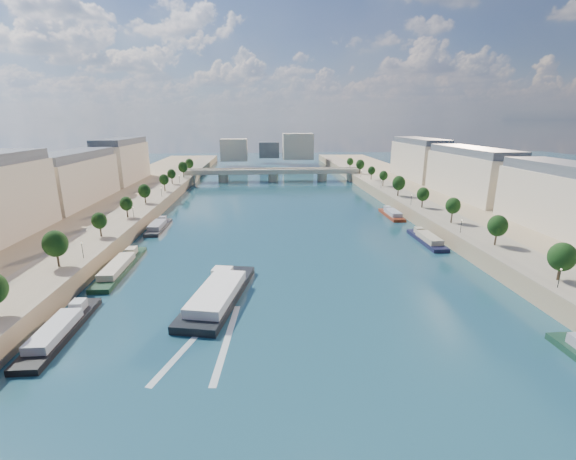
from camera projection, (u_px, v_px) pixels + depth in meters
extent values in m
plane|color=#0E353E|center=(286.00, 238.00, 129.65)|extent=(700.00, 700.00, 0.00)
cube|color=#9E8460|center=(63.00, 235.00, 124.05)|extent=(44.00, 520.00, 5.00)
cube|color=#9E8460|center=(492.00, 227.00, 133.86)|extent=(44.00, 520.00, 5.00)
cube|color=gray|center=(110.00, 227.00, 124.37)|extent=(14.00, 520.00, 0.10)
cube|color=gray|center=(451.00, 220.00, 132.14)|extent=(14.00, 520.00, 0.10)
cylinder|color=#382B1E|center=(64.00, 257.00, 91.39)|extent=(0.50, 0.50, 3.82)
ellipsoid|color=black|center=(62.00, 243.00, 90.41)|extent=(4.80, 4.80, 5.52)
cylinder|color=#382B1E|center=(104.00, 229.00, 114.41)|extent=(0.50, 0.50, 3.82)
ellipsoid|color=black|center=(102.00, 218.00, 113.42)|extent=(4.80, 4.80, 5.52)
cylinder|color=#382B1E|center=(130.00, 211.00, 137.42)|extent=(0.50, 0.50, 3.82)
ellipsoid|color=black|center=(129.00, 201.00, 136.43)|extent=(4.80, 4.80, 5.52)
cylinder|color=#382B1E|center=(148.00, 198.00, 160.43)|extent=(0.50, 0.50, 3.82)
ellipsoid|color=black|center=(148.00, 189.00, 159.44)|extent=(4.80, 4.80, 5.52)
cylinder|color=#382B1E|center=(162.00, 188.00, 183.45)|extent=(0.50, 0.50, 3.82)
ellipsoid|color=black|center=(162.00, 181.00, 182.46)|extent=(4.80, 4.80, 5.52)
cylinder|color=#382B1E|center=(173.00, 181.00, 206.46)|extent=(0.50, 0.50, 3.82)
ellipsoid|color=black|center=(173.00, 174.00, 205.47)|extent=(4.80, 4.80, 5.52)
cylinder|color=#382B1E|center=(182.00, 175.00, 229.47)|extent=(0.50, 0.50, 3.82)
ellipsoid|color=black|center=(181.00, 168.00, 228.48)|extent=(4.80, 4.80, 5.52)
cylinder|color=#382B1E|center=(189.00, 170.00, 252.49)|extent=(0.50, 0.50, 3.82)
ellipsoid|color=black|center=(189.00, 164.00, 251.50)|extent=(4.80, 4.80, 5.52)
cylinder|color=#382B1E|center=(553.00, 270.00, 83.54)|extent=(0.50, 0.50, 3.82)
ellipsoid|color=black|center=(556.00, 254.00, 82.56)|extent=(4.80, 4.80, 5.52)
cylinder|color=#382B1E|center=(490.00, 237.00, 106.56)|extent=(0.50, 0.50, 3.82)
ellipsoid|color=black|center=(491.00, 225.00, 105.57)|extent=(4.80, 4.80, 5.52)
cylinder|color=#382B1E|center=(449.00, 217.00, 129.57)|extent=(0.50, 0.50, 3.82)
ellipsoid|color=black|center=(450.00, 206.00, 128.58)|extent=(4.80, 4.80, 5.52)
cylinder|color=#382B1E|center=(420.00, 202.00, 152.58)|extent=(0.50, 0.50, 3.82)
ellipsoid|color=black|center=(421.00, 193.00, 151.59)|extent=(4.80, 4.80, 5.52)
cylinder|color=#382B1E|center=(399.00, 191.00, 175.60)|extent=(0.50, 0.50, 3.82)
ellipsoid|color=black|center=(400.00, 183.00, 174.61)|extent=(4.80, 4.80, 5.52)
cylinder|color=#382B1E|center=(383.00, 183.00, 198.61)|extent=(0.50, 0.50, 3.82)
ellipsoid|color=black|center=(383.00, 176.00, 197.62)|extent=(4.80, 4.80, 5.52)
cylinder|color=#382B1E|center=(370.00, 176.00, 221.62)|extent=(0.50, 0.50, 3.82)
ellipsoid|color=black|center=(371.00, 170.00, 220.63)|extent=(4.80, 4.80, 5.52)
cylinder|color=#382B1E|center=(360.00, 171.00, 244.64)|extent=(0.50, 0.50, 3.82)
ellipsoid|color=black|center=(360.00, 165.00, 243.65)|extent=(4.80, 4.80, 5.52)
cylinder|color=#382B1E|center=(351.00, 167.00, 267.65)|extent=(0.50, 0.50, 3.82)
ellipsoid|color=black|center=(351.00, 162.00, 266.66)|extent=(4.80, 4.80, 5.52)
cylinder|color=black|center=(83.00, 251.00, 95.38)|extent=(0.14, 0.14, 4.00)
sphere|color=#FFE5B2|center=(81.00, 243.00, 94.80)|extent=(0.36, 0.36, 0.36)
cylinder|color=black|center=(133.00, 213.00, 133.73)|extent=(0.14, 0.14, 4.00)
sphere|color=#FFE5B2|center=(133.00, 207.00, 133.15)|extent=(0.36, 0.36, 0.36)
cylinder|color=black|center=(161.00, 193.00, 172.09)|extent=(0.14, 0.14, 4.00)
sphere|color=#FFE5B2|center=(161.00, 188.00, 171.51)|extent=(0.36, 0.36, 0.36)
cylinder|color=black|center=(179.00, 179.00, 210.44)|extent=(0.14, 0.14, 4.00)
sphere|color=#FFE5B2|center=(179.00, 175.00, 209.86)|extent=(0.36, 0.36, 0.36)
cylinder|color=black|center=(559.00, 279.00, 78.56)|extent=(0.14, 0.14, 4.00)
sphere|color=#FFE5B2|center=(561.00, 269.00, 77.98)|extent=(0.36, 0.36, 0.36)
cylinder|color=black|center=(461.00, 227.00, 116.91)|extent=(0.14, 0.14, 4.00)
sphere|color=#FFE5B2|center=(462.00, 220.00, 116.33)|extent=(0.36, 0.36, 0.36)
cylinder|color=black|center=(411.00, 200.00, 155.27)|extent=(0.14, 0.14, 4.00)
sphere|color=#FFE5B2|center=(412.00, 195.00, 154.69)|extent=(0.36, 0.36, 0.36)
cylinder|color=black|center=(381.00, 184.00, 193.62)|extent=(0.14, 0.14, 4.00)
sphere|color=#FFE5B2|center=(381.00, 180.00, 193.04)|extent=(0.36, 0.36, 0.36)
cylinder|color=black|center=(361.00, 174.00, 231.98)|extent=(0.14, 0.14, 4.00)
sphere|color=#FFE5B2|center=(361.00, 170.00, 231.40)|extent=(0.36, 0.36, 0.36)
cube|color=beige|center=(74.00, 178.00, 159.04)|extent=(16.00, 52.00, 20.00)
cube|color=#474C54|center=(70.00, 150.00, 155.84)|extent=(14.72, 50.44, 3.20)
cube|color=beige|center=(122.00, 163.00, 214.65)|extent=(16.00, 52.00, 20.00)
cube|color=#474C54|center=(120.00, 142.00, 211.46)|extent=(14.72, 50.44, 3.20)
cube|color=beige|center=(573.00, 201.00, 115.00)|extent=(16.00, 52.00, 20.00)
cube|color=beige|center=(471.00, 174.00, 170.62)|extent=(16.00, 52.00, 20.00)
cube|color=#474C54|center=(474.00, 148.00, 167.42)|extent=(14.72, 50.44, 3.20)
cube|color=beige|center=(419.00, 161.00, 226.23)|extent=(16.00, 52.00, 20.00)
cube|color=#474C54|center=(421.00, 141.00, 223.04)|extent=(14.72, 50.44, 3.20)
cube|color=beige|center=(234.00, 150.00, 325.11)|extent=(22.00, 18.00, 18.00)
cube|color=beige|center=(298.00, 146.00, 337.90)|extent=(26.00, 20.00, 22.00)
cube|color=#474C54|center=(269.00, 150.00, 351.68)|extent=(18.00, 16.00, 14.00)
cube|color=#C1B79E|center=(273.00, 172.00, 247.76)|extent=(112.00, 11.00, 2.20)
cube|color=#C1B79E|center=(273.00, 170.00, 242.56)|extent=(112.00, 0.80, 0.90)
cube|color=#C1B79E|center=(273.00, 168.00, 252.15)|extent=(112.00, 0.80, 0.90)
cylinder|color=#C1B79E|center=(223.00, 178.00, 246.60)|extent=(6.40, 6.40, 5.00)
cylinder|color=#C1B79E|center=(273.00, 177.00, 248.78)|extent=(6.40, 6.40, 5.00)
cylinder|color=#C1B79E|center=(322.00, 177.00, 250.96)|extent=(6.40, 6.40, 5.00)
cube|color=#C1B79E|center=(192.00, 178.00, 245.24)|extent=(6.00, 12.00, 5.00)
cube|color=#C1B79E|center=(352.00, 177.00, 252.33)|extent=(6.00, 12.00, 5.00)
cube|color=black|center=(219.00, 296.00, 85.43)|extent=(15.50, 32.90, 2.26)
cube|color=white|center=(217.00, 292.00, 82.40)|extent=(11.58, 21.71, 2.04)
cube|color=white|center=(222.00, 272.00, 93.99)|extent=(5.23, 4.67, 1.80)
cube|color=silver|center=(191.00, 341.00, 69.05)|extent=(9.64, 24.96, 0.04)
cube|color=silver|center=(227.00, 340.00, 69.48)|extent=(3.51, 26.00, 0.04)
cube|color=black|center=(62.00, 332.00, 71.39)|extent=(5.00, 25.03, 1.80)
cube|color=#ACB1B8|center=(54.00, 330.00, 69.00)|extent=(4.10, 13.77, 1.60)
cube|color=#ACB1B8|center=(78.00, 305.00, 78.09)|extent=(2.50, 3.00, 1.80)
cube|color=#163720|center=(121.00, 268.00, 102.12)|extent=(5.00, 30.73, 1.80)
cube|color=beige|center=(117.00, 266.00, 99.29)|extent=(4.10, 16.90, 1.60)
cube|color=beige|center=(131.00, 251.00, 110.46)|extent=(2.50, 3.69, 1.80)
cube|color=#2A2A2D|center=(159.00, 228.00, 140.29)|extent=(5.00, 21.90, 1.80)
cube|color=gray|center=(157.00, 225.00, 138.14)|extent=(4.10, 12.05, 1.60)
cube|color=gray|center=(163.00, 219.00, 146.09)|extent=(2.50, 2.63, 1.80)
cube|color=#171833|center=(426.00, 241.00, 125.24)|extent=(5.00, 22.31, 1.80)
cube|color=#C2B392|center=(429.00, 238.00, 123.06)|extent=(4.10, 12.27, 1.60)
cube|color=#C2B392|center=(419.00, 230.00, 131.16)|extent=(2.50, 2.68, 1.80)
cube|color=maroon|center=(391.00, 216.00, 158.44)|extent=(5.00, 20.00, 1.80)
cube|color=#A6A8B1|center=(393.00, 213.00, 156.43)|extent=(4.10, 11.00, 1.60)
cube|color=#A6A8B1|center=(387.00, 208.00, 163.70)|extent=(2.50, 2.40, 1.80)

